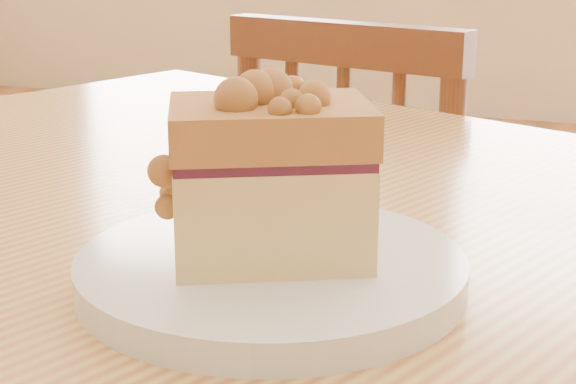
{
  "coord_description": "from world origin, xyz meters",
  "views": [
    {
      "loc": [
        0.07,
        -0.54,
        0.95
      ],
      "look_at": [
        -0.09,
        -0.07,
        0.8
      ],
      "focal_mm": 55.0,
      "sensor_mm": 36.0,
      "label": 1
    }
  ],
  "objects_px": {
    "cafe_table_main": "(287,341)",
    "cake_slice": "(274,168)",
    "cafe_chair_main": "(387,287)",
    "plate": "(271,271)"
  },
  "relations": [
    {
      "from": "cafe_table_main",
      "to": "cake_slice",
      "type": "xyz_separation_m",
      "value": [
        0.04,
        -0.14,
        0.18
      ]
    },
    {
      "from": "cafe_chair_main",
      "to": "plate",
      "type": "height_order",
      "value": "cafe_chair_main"
    },
    {
      "from": "cafe_chair_main",
      "to": "cake_slice",
      "type": "xyz_separation_m",
      "value": [
        0.1,
        -0.77,
        0.39
      ]
    },
    {
      "from": "cafe_chair_main",
      "to": "plate",
      "type": "xyz_separation_m",
      "value": [
        0.09,
        -0.77,
        0.33
      ]
    },
    {
      "from": "plate",
      "to": "cafe_chair_main",
      "type": "bearing_deg",
      "value": 96.96
    },
    {
      "from": "cafe_chair_main",
      "to": "plate",
      "type": "bearing_deg",
      "value": 113.76
    },
    {
      "from": "plate",
      "to": "cake_slice",
      "type": "xyz_separation_m",
      "value": [
        0.0,
        0.0,
        0.06
      ]
    },
    {
      "from": "cafe_table_main",
      "to": "cake_slice",
      "type": "relative_size",
      "value": 9.76
    },
    {
      "from": "cafe_table_main",
      "to": "plate",
      "type": "bearing_deg",
      "value": -50.95
    },
    {
      "from": "cafe_table_main",
      "to": "cafe_chair_main",
      "type": "relative_size",
      "value": 1.54
    }
  ]
}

